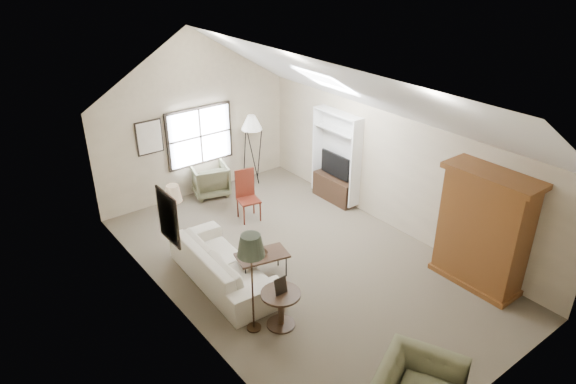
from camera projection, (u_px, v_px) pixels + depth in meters
room_shell at (303, 104)px, 8.56m from camera, size 5.01×8.01×4.00m
window at (200, 136)px, 12.21m from camera, size 1.72×0.08×1.42m
skylight at (325, 80)px, 9.90m from camera, size 0.80×1.20×0.52m
wall_art at (158, 175)px, 9.57m from camera, size 1.97×3.71×0.88m
armoire at (484, 230)px, 9.00m from camera, size 0.60×1.50×2.20m
tv_alcove at (336, 156)px, 11.89m from camera, size 0.32×1.30×2.10m
media_console at (334, 189)px, 12.26m from camera, size 0.34×1.18×0.60m
tv_panel at (335, 165)px, 11.99m from camera, size 0.05×0.90×0.55m
sofa at (224, 264)px, 9.33m from camera, size 1.12×2.63×0.76m
armchair_far at (210, 180)px, 12.52m from camera, size 1.03×1.04×0.78m
coffee_table at (262, 265)px, 9.53m from camera, size 1.03×0.72×0.48m
bowl at (262, 253)px, 9.41m from camera, size 0.27×0.27×0.06m
side_table at (281, 309)px, 8.28m from camera, size 0.68×0.68×0.65m
side_chair at (248, 196)px, 11.31m from camera, size 0.53×0.53×1.15m
tripod_lamp at (252, 148)px, 12.98m from camera, size 0.68×0.68×1.80m
dark_lamp at (252, 283)px, 7.94m from camera, size 0.45×0.45×1.80m
tan_lamp at (176, 222)px, 9.82m from camera, size 0.34×0.34×1.62m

